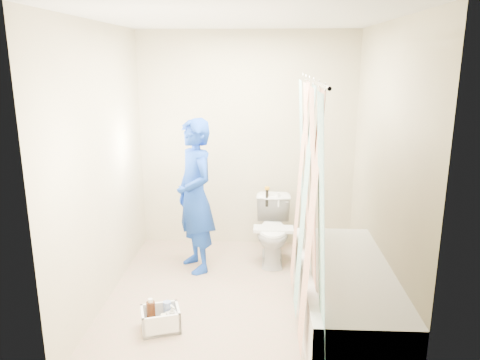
{
  "coord_description": "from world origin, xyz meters",
  "views": [
    {
      "loc": [
        0.18,
        -3.85,
        2.11
      ],
      "look_at": [
        -0.02,
        0.24,
        1.03
      ],
      "focal_mm": 35.0,
      "sensor_mm": 36.0,
      "label": 1
    }
  ],
  "objects_px": {
    "bathtub": "(345,294)",
    "toilet": "(273,231)",
    "cleaning_caddy": "(162,320)",
    "plumber": "(195,196)"
  },
  "relations": [
    {
      "from": "bathtub",
      "to": "toilet",
      "type": "xyz_separation_m",
      "value": [
        -0.55,
        1.22,
        0.07
      ]
    },
    {
      "from": "cleaning_caddy",
      "to": "plumber",
      "type": "bearing_deg",
      "value": 66.24
    },
    {
      "from": "plumber",
      "to": "cleaning_caddy",
      "type": "xyz_separation_m",
      "value": [
        -0.12,
        -1.14,
        -0.69
      ]
    },
    {
      "from": "bathtub",
      "to": "cleaning_caddy",
      "type": "relative_size",
      "value": 4.89
    },
    {
      "from": "bathtub",
      "to": "toilet",
      "type": "height_order",
      "value": "toilet"
    },
    {
      "from": "toilet",
      "to": "plumber",
      "type": "bearing_deg",
      "value": -163.07
    },
    {
      "from": "bathtub",
      "to": "toilet",
      "type": "bearing_deg",
      "value": 114.18
    },
    {
      "from": "toilet",
      "to": "plumber",
      "type": "xyz_separation_m",
      "value": [
        -0.79,
        -0.23,
        0.44
      ]
    },
    {
      "from": "toilet",
      "to": "cleaning_caddy",
      "type": "height_order",
      "value": "toilet"
    },
    {
      "from": "bathtub",
      "to": "toilet",
      "type": "distance_m",
      "value": 1.34
    }
  ]
}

